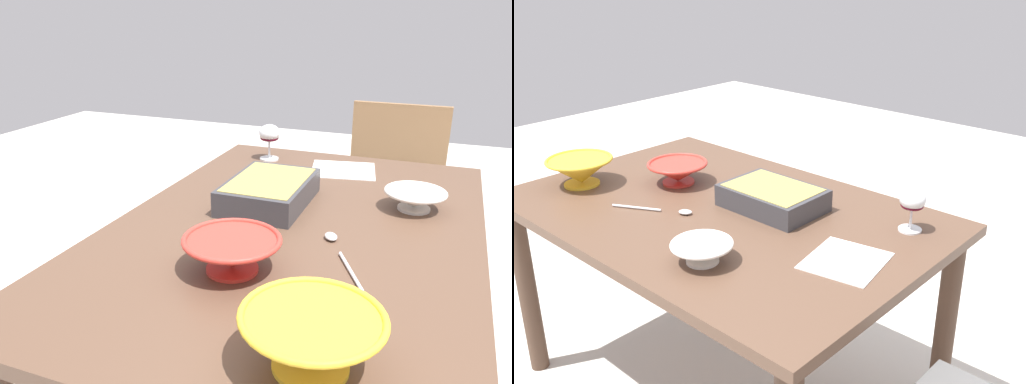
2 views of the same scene
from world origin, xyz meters
The scene contains 8 objects.
dining_table centered at (0.00, 0.00, 0.63)m, with size 1.40×0.93×0.73m.
wine_glass centered at (-0.54, -0.27, 0.82)m, with size 0.08×0.08×0.13m.
casserole_dish centered at (-0.12, -0.12, 0.77)m, with size 0.32×0.22×0.07m.
mixing_bowl centered at (-0.22, 0.28, 0.77)m, with size 0.17×0.17×0.06m.
small_bowl centered at (0.28, -0.06, 0.78)m, with size 0.22×0.22×0.08m.
serving_bowl centered at (0.53, 0.19, 0.79)m, with size 0.23×0.23×0.10m.
serving_spoon centered at (0.11, 0.14, 0.74)m, with size 0.25×0.15×0.01m.
napkin centered at (-0.51, 0.02, 0.73)m, with size 0.20×0.22×0.00m, color white.
Camera 2 is at (-1.31, 1.21, 1.51)m, focal length 41.56 mm.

